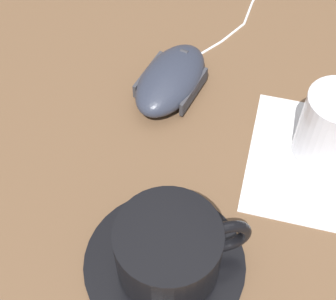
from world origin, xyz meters
TOP-DOWN VIEW (x-y plane):
  - ground_plane at (0.00, 0.00)m, footprint 3.00×3.00m
  - saucer at (0.09, 0.02)m, footprint 0.15×0.15m
  - coffee_cup at (0.09, 0.03)m, footprint 0.11×0.09m
  - computer_mouse at (-0.07, -0.11)m, footprint 0.13×0.09m
  - mouse_cable at (-0.27, -0.13)m, footprint 0.27×0.03m
  - napkin_under_glass at (-0.10, 0.08)m, footprint 0.21×0.21m
  - drinking_glass at (-0.11, 0.07)m, footprint 0.06×0.06m

SIDE VIEW (x-z plane):
  - ground_plane at x=0.00m, z-range 0.00..0.00m
  - napkin_under_glass at x=-0.10m, z-range 0.00..0.00m
  - mouse_cable at x=-0.27m, z-range 0.00..0.00m
  - saucer at x=0.09m, z-range 0.00..0.01m
  - computer_mouse at x=-0.07m, z-range 0.00..0.04m
  - coffee_cup at x=0.09m, z-range 0.01..0.07m
  - drinking_glass at x=-0.11m, z-range 0.00..0.08m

